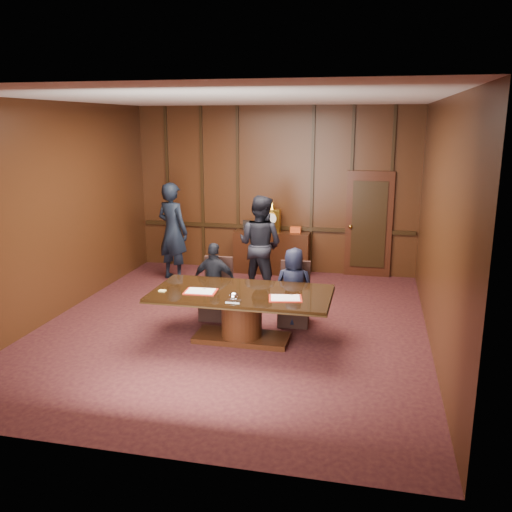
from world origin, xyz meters
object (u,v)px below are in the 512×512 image
at_px(signatory_right, 294,287).
at_px(witness_left, 173,231).
at_px(conference_table, 242,308).
at_px(witness_right, 260,245).
at_px(sideboard, 272,251).
at_px(signatory_left, 215,281).

relative_size(signatory_right, witness_left, 0.63).
distance_m(conference_table, witness_right, 2.41).
bearing_deg(witness_left, witness_right, -172.24).
height_order(sideboard, conference_table, sideboard).
xyz_separation_m(witness_left, witness_right, (1.93, -0.50, -0.07)).
height_order(sideboard, signatory_right, sideboard).
bearing_deg(signatory_left, witness_left, -52.15).
relative_size(conference_table, witness_right, 1.41).
relative_size(sideboard, witness_left, 0.80).
xyz_separation_m(sideboard, signatory_left, (-0.38, -2.96, 0.15)).
distance_m(conference_table, signatory_right, 1.04).
xyz_separation_m(conference_table, witness_right, (-0.23, 2.36, 0.42)).
bearing_deg(conference_table, sideboard, 94.08).
xyz_separation_m(conference_table, signatory_right, (0.65, 0.80, 0.12)).
bearing_deg(signatory_left, conference_table, 130.77).
xyz_separation_m(sideboard, conference_table, (0.27, -3.76, 0.02)).
bearing_deg(signatory_right, sideboard, -75.75).
bearing_deg(witness_left, signatory_right, 166.02).
bearing_deg(conference_table, signatory_right, 50.91).
distance_m(witness_left, witness_right, 1.99).
height_order(witness_left, witness_right, witness_left).
bearing_deg(witness_right, signatory_left, 93.07).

